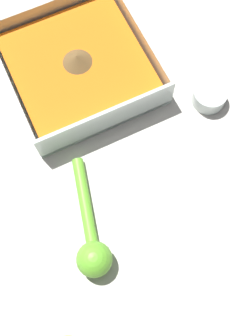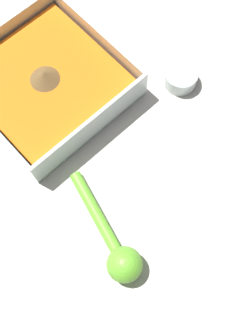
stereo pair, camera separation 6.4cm
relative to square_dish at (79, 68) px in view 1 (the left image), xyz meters
name	(u,v)px [view 1 (the left image)]	position (x,y,z in m)	size (l,w,h in m)	color
ground_plane	(103,82)	(0.03, -0.03, -0.02)	(4.00, 4.00, 0.00)	beige
square_dish	(79,68)	(0.00, 0.00, 0.00)	(0.26, 0.26, 0.07)	silver
spice_bowl	(209,96)	(0.19, -0.15, -0.01)	(0.06, 0.06, 0.03)	silver
lemon_squeezer	(92,245)	(-0.11, -0.31, 0.00)	(0.08, 0.20, 0.06)	#6BC633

